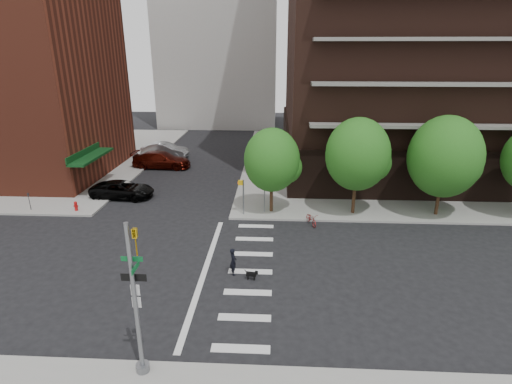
# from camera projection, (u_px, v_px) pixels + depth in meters

# --- Properties ---
(ground) EXTENTS (120.00, 120.00, 0.00)m
(ground) POSITION_uv_depth(u_px,v_px,m) (196.00, 270.00, 21.91)
(ground) COLOR black
(ground) RESTS_ON ground
(sidewalk_ne) EXTENTS (39.00, 33.00, 0.15)m
(sidewalk_ne) POSITION_uv_depth(u_px,v_px,m) (426.00, 162.00, 43.01)
(sidewalk_ne) COLOR gray
(sidewalk_ne) RESTS_ON ground
(sidewalk_nw) EXTENTS (31.00, 33.00, 0.15)m
(sidewalk_nw) POSITION_uv_depth(u_px,v_px,m) (22.00, 157.00, 45.22)
(sidewalk_nw) COLOR gray
(sidewalk_nw) RESTS_ON ground
(crosswalk) EXTENTS (3.85, 13.00, 0.01)m
(crosswalk) POSITION_uv_depth(u_px,v_px,m) (236.00, 271.00, 21.80)
(crosswalk) COLOR silver
(crosswalk) RESTS_ON ground
(tree_a) EXTENTS (4.00, 4.00, 5.90)m
(tree_a) POSITION_uv_depth(u_px,v_px,m) (272.00, 160.00, 28.37)
(tree_a) COLOR #301E11
(tree_a) RESTS_ON sidewalk_ne
(tree_b) EXTENTS (4.50, 4.50, 6.65)m
(tree_b) POSITION_uv_depth(u_px,v_px,m) (358.00, 154.00, 27.91)
(tree_b) COLOR #301E11
(tree_b) RESTS_ON sidewalk_ne
(tree_c) EXTENTS (5.00, 5.00, 6.80)m
(tree_c) POSITION_uv_depth(u_px,v_px,m) (445.00, 157.00, 27.65)
(tree_c) COLOR #301E11
(tree_c) RESTS_ON sidewalk_ne
(traffic_signal) EXTENTS (0.90, 0.75, 6.00)m
(traffic_signal) POSITION_uv_depth(u_px,v_px,m) (137.00, 313.00, 13.98)
(traffic_signal) COLOR slate
(traffic_signal) RESTS_ON sidewalk_s
(pedestrian_signal) EXTENTS (2.18, 0.67, 2.60)m
(pedestrian_signal) POSITION_uv_depth(u_px,v_px,m) (248.00, 191.00, 28.64)
(pedestrian_signal) COLOR slate
(pedestrian_signal) RESTS_ON sidewalk_ne
(fire_hydrant) EXTENTS (0.24, 0.24, 0.73)m
(fire_hydrant) POSITION_uv_depth(u_px,v_px,m) (76.00, 206.00, 29.59)
(fire_hydrant) COLOR #A50C0C
(fire_hydrant) RESTS_ON sidewalk_nw
(parking_meter) EXTENTS (0.10, 0.08, 1.32)m
(parking_meter) POSITION_uv_depth(u_px,v_px,m) (29.00, 200.00, 29.63)
(parking_meter) COLOR black
(parking_meter) RESTS_ON sidewalk_nw
(parked_car_black) EXTENTS (2.62, 5.18, 1.40)m
(parked_car_black) POSITION_uv_depth(u_px,v_px,m) (122.00, 190.00, 32.55)
(parked_car_black) COLOR black
(parked_car_black) RESTS_ON ground
(parked_car_maroon) EXTENTS (2.60, 5.96, 1.71)m
(parked_car_maroon) POSITION_uv_depth(u_px,v_px,m) (162.00, 160.00, 40.88)
(parked_car_maroon) COLOR #3C0B05
(parked_car_maroon) RESTS_ON ground
(parked_car_silver) EXTENTS (2.28, 5.32, 1.70)m
(parked_car_silver) POSITION_uv_depth(u_px,v_px,m) (165.00, 150.00, 44.88)
(parked_car_silver) COLOR #A9AEB2
(parked_car_silver) RESTS_ON ground
(scooter) EXTENTS (1.05, 1.71, 0.85)m
(scooter) POSITION_uv_depth(u_px,v_px,m) (311.00, 219.00, 27.56)
(scooter) COLOR maroon
(scooter) RESTS_ON ground
(dog_walker) EXTENTS (0.64, 0.53, 1.52)m
(dog_walker) POSITION_uv_depth(u_px,v_px,m) (233.00, 261.00, 21.30)
(dog_walker) COLOR black
(dog_walker) RESTS_ON ground
(dog) EXTENTS (0.63, 0.24, 0.53)m
(dog) POSITION_uv_depth(u_px,v_px,m) (252.00, 274.00, 20.89)
(dog) COLOR black
(dog) RESTS_ON ground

